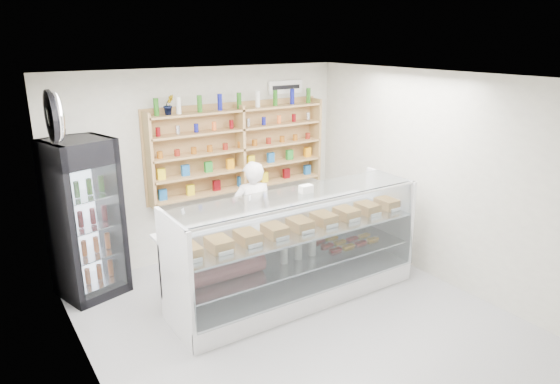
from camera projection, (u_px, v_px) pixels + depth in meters
room at (305, 211)px, 5.39m from camera, size 5.00×5.00×5.00m
display_counter at (295, 270)px, 6.32m from camera, size 3.22×0.96×1.40m
shop_worker at (253, 215)px, 7.04m from camera, size 0.66×0.53×1.58m
drinks_cooler at (85, 219)px, 6.24m from camera, size 0.90×0.89×2.04m
wall_shelving at (240, 149)px, 7.47m from camera, size 2.84×0.28×1.33m
potted_plant at (169, 105)px, 6.68m from camera, size 0.16×0.13×0.27m
security_mirror at (56, 117)px, 4.90m from camera, size 0.15×0.50×0.50m
wall_sign at (286, 87)px, 7.78m from camera, size 0.62×0.03×0.20m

